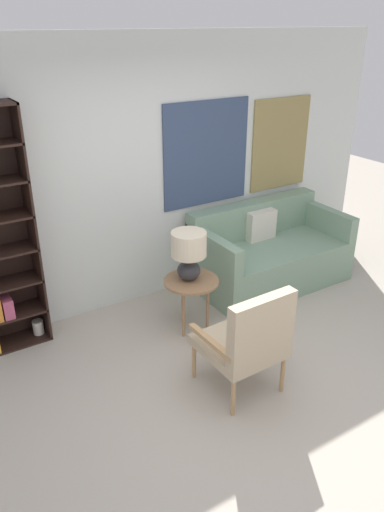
% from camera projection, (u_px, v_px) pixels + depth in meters
% --- Properties ---
extents(ground_plane, '(14.00, 14.00, 0.00)m').
position_uv_depth(ground_plane, '(246.00, 405.00, 3.97)').
color(ground_plane, '#B2A899').
extents(wall_back, '(6.40, 0.08, 2.70)m').
position_uv_depth(wall_back, '(131.00, 177.00, 4.96)').
color(wall_back, silver).
rests_on(wall_back, ground_plane).
extents(armchair, '(0.60, 0.63, 0.96)m').
position_uv_depth(armchair, '(249.00, 338.00, 3.88)').
color(armchair, tan).
rests_on(armchair, ground_plane).
extents(couch, '(1.73, 0.91, 0.89)m').
position_uv_depth(couch, '(268.00, 254.00, 5.73)').
color(couch, gray).
rests_on(couch, ground_plane).
extents(side_table, '(0.53, 0.53, 0.54)m').
position_uv_depth(side_table, '(191.00, 285.00, 4.76)').
color(side_table, '#99704C').
rests_on(side_table, ground_plane).
extents(table_lamp, '(0.33, 0.33, 0.48)m').
position_uv_depth(table_lamp, '(189.00, 251.00, 4.62)').
color(table_lamp, '#2D2D33').
rests_on(table_lamp, side_table).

